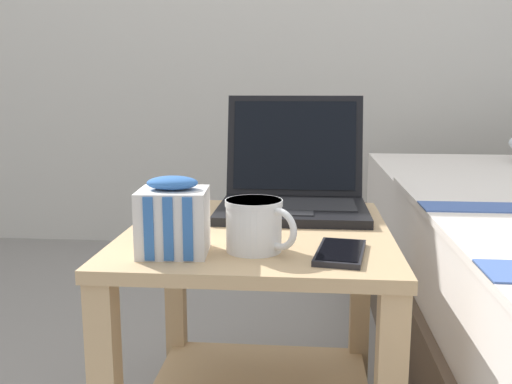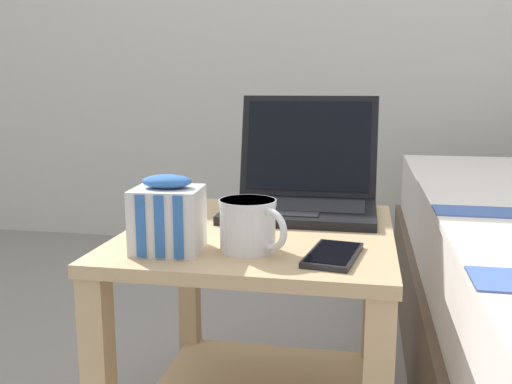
{
  "view_description": "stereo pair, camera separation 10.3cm",
  "coord_description": "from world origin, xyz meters",
  "px_view_note": "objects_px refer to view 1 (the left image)",
  "views": [
    {
      "loc": [
        0.09,
        -1.05,
        0.75
      ],
      "look_at": [
        0.0,
        -0.04,
        0.56
      ],
      "focal_mm": 40.0,
      "sensor_mm": 36.0,
      "label": 1
    },
    {
      "loc": [
        0.19,
        -1.03,
        0.75
      ],
      "look_at": [
        0.0,
        -0.04,
        0.56
      ],
      "focal_mm": 40.0,
      "sensor_mm": 36.0,
      "label": 2
    }
  ],
  "objects_px": {
    "snack_bag": "(173,218)",
    "cell_phone": "(340,252)",
    "laptop": "(293,188)",
    "mug_front_left": "(255,223)"
  },
  "relations": [
    {
      "from": "laptop",
      "to": "snack_bag",
      "type": "distance_m",
      "value": 0.39
    },
    {
      "from": "snack_bag",
      "to": "cell_phone",
      "type": "distance_m",
      "value": 0.28
    },
    {
      "from": "laptop",
      "to": "mug_front_left",
      "type": "bearing_deg",
      "value": -99.54
    },
    {
      "from": "laptop",
      "to": "mug_front_left",
      "type": "distance_m",
      "value": 0.33
    },
    {
      "from": "laptop",
      "to": "snack_bag",
      "type": "xyz_separation_m",
      "value": [
        -0.18,
        -0.35,
        0.01
      ]
    },
    {
      "from": "cell_phone",
      "to": "snack_bag",
      "type": "bearing_deg",
      "value": -177.38
    },
    {
      "from": "laptop",
      "to": "mug_front_left",
      "type": "height_order",
      "value": "laptop"
    },
    {
      "from": "mug_front_left",
      "to": "snack_bag",
      "type": "height_order",
      "value": "snack_bag"
    },
    {
      "from": "mug_front_left",
      "to": "snack_bag",
      "type": "bearing_deg",
      "value": -169.38
    },
    {
      "from": "laptop",
      "to": "cell_phone",
      "type": "bearing_deg",
      "value": -75.74
    }
  ]
}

